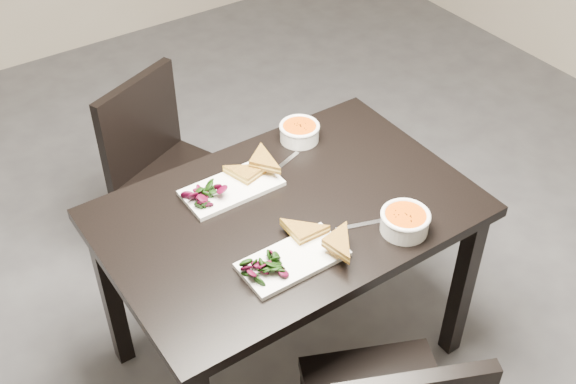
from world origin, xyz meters
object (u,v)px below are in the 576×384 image
at_px(plate_near, 293,260).
at_px(soup_bowl_near, 405,221).
at_px(chair_far, 165,166).
at_px(soup_bowl_far, 299,131).
at_px(table, 288,230).
at_px(plate_far, 232,188).

bearing_deg(plate_near, soup_bowl_near, -12.52).
distance_m(chair_far, soup_bowl_near, 1.14).
bearing_deg(soup_bowl_far, table, -130.46).
height_order(plate_near, soup_bowl_far, soup_bowl_far).
distance_m(table, plate_near, 0.26).
bearing_deg(plate_near, plate_far, 87.11).
relative_size(soup_bowl_near, plate_far, 0.48).
height_order(plate_near, soup_bowl_near, soup_bowl_near).
height_order(table, soup_bowl_far, soup_bowl_far).
height_order(table, plate_near, plate_near).
bearing_deg(plate_far, soup_bowl_far, 17.11).
bearing_deg(soup_bowl_far, soup_bowl_near, -90.50).
bearing_deg(chair_far, plate_near, -114.16).
xyz_separation_m(table, soup_bowl_near, (0.24, -0.29, 0.14)).
height_order(chair_far, soup_bowl_near, chair_far).
relative_size(table, plate_near, 3.71).
xyz_separation_m(table, plate_far, (-0.10, 0.18, 0.11)).
bearing_deg(table, plate_far, 119.47).
distance_m(chair_far, plate_far, 0.63).
height_order(soup_bowl_near, plate_far, soup_bowl_near).
height_order(table, chair_far, chair_far).
distance_m(table, soup_bowl_far, 0.41).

